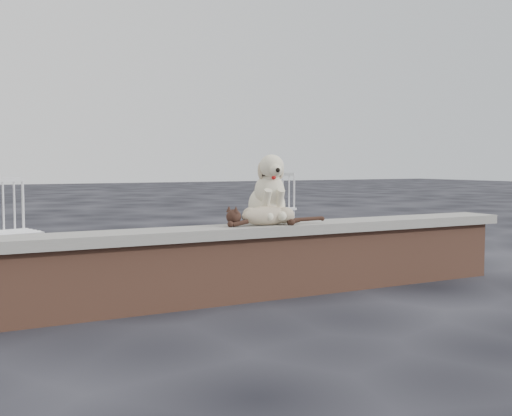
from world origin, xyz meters
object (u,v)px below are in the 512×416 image
dog (267,188)px  chair_d (276,208)px  cat (267,214)px  chair_a (12,231)px

dog → chair_d: dog is taller
cat → chair_a: 2.33m
dog → chair_d: (1.77, 2.91, -0.39)m
cat → chair_a: chair_a is taller
chair_d → chair_a: (-3.54, -1.47, 0.00)m
dog → chair_a: 2.32m
dog → chair_d: 3.42m
chair_a → chair_d: bearing=9.5°
chair_d → chair_a: 3.83m
dog → cat: dog is taller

